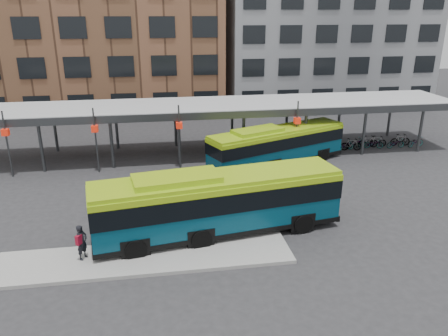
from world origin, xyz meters
The scene contains 9 objects.
ground centered at (0.00, 0.00, 0.00)m, with size 120.00×120.00×0.00m, color #28282B.
boarding_island centered at (-5.50, -3.00, 0.09)m, with size 14.00×3.00×0.18m, color gray.
canopy centered at (-0.06, 12.87, 3.91)m, with size 40.00×6.53×4.80m.
building_brick centered at (-10.00, 32.00, 11.00)m, with size 26.00×14.00×22.00m, color brown.
building_grey centered at (16.00, 32.00, 10.00)m, with size 24.00×14.00×20.00m, color slate.
bus_front centered at (-1.75, -0.98, 1.87)m, with size 13.27×4.69×3.58m.
bus_rear centered at (4.33, 9.19, 1.62)m, with size 11.34×6.45×3.11m.
pedestrian centered at (-8.43, -2.71, 1.06)m, with size 0.68×0.75×1.73m.
bike_rack centered at (13.97, 11.99, 0.48)m, with size 8.23×1.45×1.08m.
Camera 1 is at (-4.72, -21.52, 11.31)m, focal length 35.00 mm.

